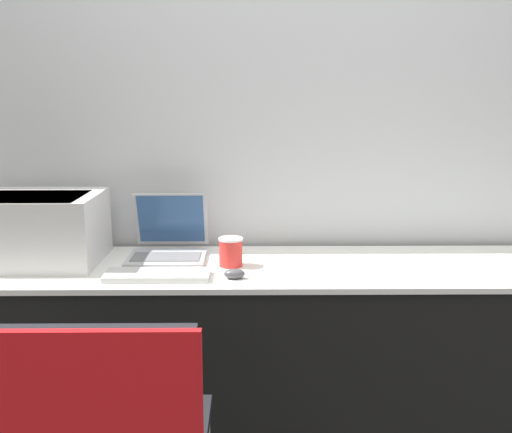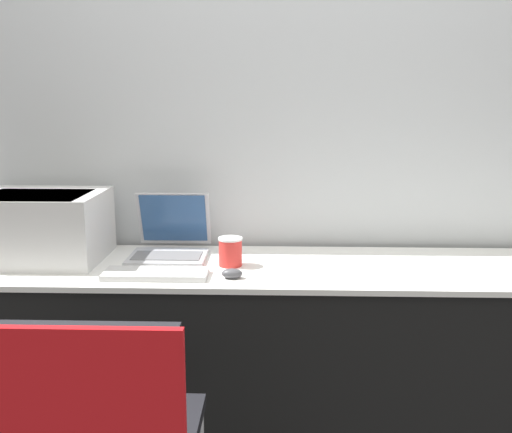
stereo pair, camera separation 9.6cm
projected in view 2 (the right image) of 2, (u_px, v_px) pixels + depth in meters
wall_back at (294, 123)px, 2.47m from camera, size 8.00×0.05×2.60m
table at (294, 364)px, 2.31m from camera, size 2.59×0.57×0.79m
printer at (40, 224)px, 2.29m from camera, size 0.47×0.39×0.26m
laptop_left at (170, 243)px, 2.36m from camera, size 0.29×0.33×0.24m
external_keyboard at (156, 274)px, 2.09m from camera, size 0.36×0.14×0.02m
coffee_cup at (230, 252)px, 2.22m from camera, size 0.09×0.09×0.11m
mouse at (232, 274)px, 2.07m from camera, size 0.07×0.05×0.04m
chair at (101, 430)px, 1.53m from camera, size 0.48×0.49×0.90m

